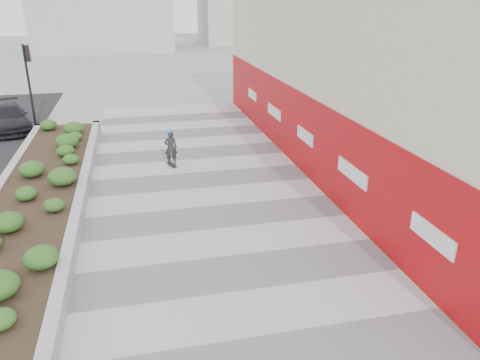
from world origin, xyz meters
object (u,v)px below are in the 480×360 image
object	(u,v)px
skateboarder	(171,147)
car_dark	(8,118)
planter	(38,195)
traffic_signal_near	(29,74)

from	to	relation	value
skateboarder	car_dark	bearing A→B (deg)	120.71
car_dark	planter	bearing A→B (deg)	-90.99
skateboarder	planter	bearing A→B (deg)	-162.09
planter	skateboarder	size ratio (longest dim) A/B	11.74
car_dark	traffic_signal_near	bearing A→B (deg)	-6.41
planter	traffic_signal_near	world-z (taller)	traffic_signal_near
planter	traffic_signal_near	xyz separation A→B (m)	(-1.73, 10.50, 2.34)
traffic_signal_near	skateboarder	distance (m)	9.98
skateboarder	car_dark	world-z (taller)	skateboarder
planter	skateboarder	distance (m)	5.47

